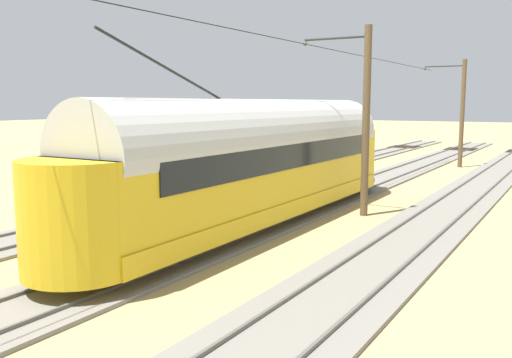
% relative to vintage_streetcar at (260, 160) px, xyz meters
% --- Properties ---
extents(ground_plane, '(220.00, 220.00, 0.00)m').
position_rel_vintage_streetcar_xyz_m(ground_plane, '(0.00, -4.84, -2.27)').
color(ground_plane, tan).
extents(track_streetcar_siding, '(2.80, 80.00, 0.18)m').
position_rel_vintage_streetcar_xyz_m(track_streetcar_siding, '(-5.06, -5.16, -2.21)').
color(track_streetcar_siding, slate).
rests_on(track_streetcar_siding, ground).
extents(track_adjacent_siding, '(2.80, 80.00, 0.18)m').
position_rel_vintage_streetcar_xyz_m(track_adjacent_siding, '(0.00, -5.16, -2.21)').
color(track_adjacent_siding, slate).
rests_on(track_adjacent_siding, ground).
extents(track_third_siding, '(2.80, 80.00, 0.18)m').
position_rel_vintage_streetcar_xyz_m(track_third_siding, '(5.06, -5.16, -2.21)').
color(track_third_siding, slate).
rests_on(track_third_siding, ground).
extents(vintage_streetcar, '(2.65, 18.45, 5.69)m').
position_rel_vintage_streetcar_xyz_m(vintage_streetcar, '(0.00, 0.00, 0.00)').
color(vintage_streetcar, gold).
rests_on(vintage_streetcar, ground).
extents(catenary_pole_foreground, '(2.73, 0.28, 6.96)m').
position_rel_vintage_streetcar_xyz_m(catenary_pole_foreground, '(-2.43, -21.71, 1.37)').
color(catenary_pole_foreground, brown).
rests_on(catenary_pole_foreground, ground).
extents(catenary_pole_mid_near, '(2.73, 0.28, 6.96)m').
position_rel_vintage_streetcar_xyz_m(catenary_pole_mid_near, '(-2.43, -3.39, 1.37)').
color(catenary_pole_mid_near, brown).
rests_on(catenary_pole_mid_near, ground).
extents(overhead_wire_run, '(2.52, 40.63, 0.18)m').
position_rel_vintage_streetcar_xyz_m(overhead_wire_run, '(-0.05, -4.09, 4.15)').
color(overhead_wire_run, black).
rests_on(overhead_wire_run, ground).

